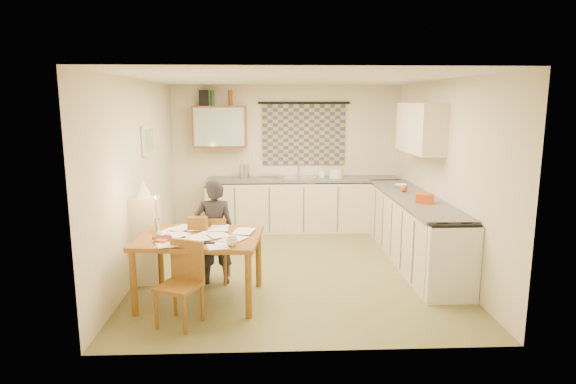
{
  "coord_description": "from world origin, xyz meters",
  "views": [
    {
      "loc": [
        -0.34,
        -6.24,
        2.2
      ],
      "look_at": [
        -0.06,
        0.2,
        1.0
      ],
      "focal_mm": 30.0,
      "sensor_mm": 36.0,
      "label": 1
    }
  ],
  "objects_px": {
    "counter_right": "(413,229)",
    "dining_table": "(201,268)",
    "person": "(215,232)",
    "counter_back": "(302,205)",
    "stove": "(446,257)",
    "shelf_stand": "(146,240)",
    "chair_far": "(214,261)"
  },
  "relations": [
    {
      "from": "counter_back",
      "to": "shelf_stand",
      "type": "distance_m",
      "value": 3.21
    },
    {
      "from": "stove",
      "to": "dining_table",
      "type": "distance_m",
      "value": 2.8
    },
    {
      "from": "counter_back",
      "to": "shelf_stand",
      "type": "xyz_separation_m",
      "value": [
        -2.1,
        -2.42,
        0.09
      ]
    },
    {
      "from": "dining_table",
      "to": "shelf_stand",
      "type": "distance_m",
      "value": 0.95
    },
    {
      "from": "stove",
      "to": "person",
      "type": "relative_size",
      "value": 0.69
    },
    {
      "from": "dining_table",
      "to": "stove",
      "type": "bearing_deg",
      "value": 6.2
    },
    {
      "from": "chair_far",
      "to": "shelf_stand",
      "type": "relative_size",
      "value": 0.78
    },
    {
      "from": "stove",
      "to": "shelf_stand",
      "type": "bearing_deg",
      "value": 171.2
    },
    {
      "from": "counter_back",
      "to": "counter_right",
      "type": "distance_m",
      "value": 2.22
    },
    {
      "from": "counter_right",
      "to": "dining_table",
      "type": "relative_size",
      "value": 2.08
    },
    {
      "from": "counter_back",
      "to": "chair_far",
      "type": "xyz_separation_m",
      "value": [
        -1.28,
        -2.43,
        -0.19
      ]
    },
    {
      "from": "counter_right",
      "to": "person",
      "type": "relative_size",
      "value": 2.25
    },
    {
      "from": "dining_table",
      "to": "person",
      "type": "bearing_deg",
      "value": 83.58
    },
    {
      "from": "chair_far",
      "to": "stove",
      "type": "bearing_deg",
      "value": 172.18
    },
    {
      "from": "counter_back",
      "to": "person",
      "type": "height_order",
      "value": "person"
    },
    {
      "from": "chair_far",
      "to": "shelf_stand",
      "type": "xyz_separation_m",
      "value": [
        -0.82,
        0.01,
        0.28
      ]
    },
    {
      "from": "dining_table",
      "to": "shelf_stand",
      "type": "xyz_separation_m",
      "value": [
        -0.74,
        0.58,
        0.16
      ]
    },
    {
      "from": "person",
      "to": "shelf_stand",
      "type": "bearing_deg",
      "value": -8.05
    },
    {
      "from": "person",
      "to": "counter_back",
      "type": "bearing_deg",
      "value": -120.62
    },
    {
      "from": "shelf_stand",
      "to": "counter_back",
      "type": "bearing_deg",
      "value": 49.08
    },
    {
      "from": "counter_back",
      "to": "chair_far",
      "type": "bearing_deg",
      "value": -117.81
    },
    {
      "from": "counter_right",
      "to": "person",
      "type": "bearing_deg",
      "value": -163.53
    },
    {
      "from": "counter_right",
      "to": "shelf_stand",
      "type": "distance_m",
      "value": 3.62
    },
    {
      "from": "counter_back",
      "to": "dining_table",
      "type": "xyz_separation_m",
      "value": [
        -1.36,
        -3.0,
        -0.07
      ]
    },
    {
      "from": "shelf_stand",
      "to": "dining_table",
      "type": "bearing_deg",
      "value": -37.91
    },
    {
      "from": "counter_back",
      "to": "chair_far",
      "type": "height_order",
      "value": "counter_back"
    },
    {
      "from": "stove",
      "to": "person",
      "type": "height_order",
      "value": "person"
    },
    {
      "from": "counter_back",
      "to": "person",
      "type": "distance_m",
      "value": 2.79
    },
    {
      "from": "counter_back",
      "to": "shelf_stand",
      "type": "height_order",
      "value": "shelf_stand"
    },
    {
      "from": "dining_table",
      "to": "chair_far",
      "type": "relative_size",
      "value": 1.68
    },
    {
      "from": "stove",
      "to": "chair_far",
      "type": "bearing_deg",
      "value": 168.75
    },
    {
      "from": "chair_far",
      "to": "person",
      "type": "distance_m",
      "value": 0.4
    }
  ]
}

